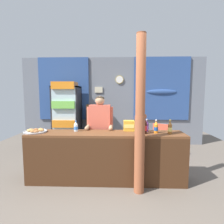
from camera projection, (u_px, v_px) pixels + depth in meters
ground_plane at (110, 165)px, 3.96m from camera, size 7.58×7.58×0.00m
back_wall_curtained at (113, 100)px, 5.56m from camera, size 5.65×0.22×2.71m
stall_counter at (106, 153)px, 3.13m from camera, size 2.82×0.52×0.90m
timber_post at (140, 119)px, 2.77m from camera, size 0.19×0.16×2.52m
drink_fridge at (67, 113)px, 5.10m from camera, size 0.74×0.70×1.93m
bottle_shelf_rack at (95, 125)px, 5.28m from camera, size 0.48×0.28×1.29m
plastic_lawn_chair at (162, 137)px, 4.50m from camera, size 0.60×0.60×0.86m
shopkeeper at (100, 124)px, 3.64m from camera, size 0.54×0.42×1.56m
soda_bottle_cola at (144, 126)px, 3.11m from camera, size 0.10×0.10×0.32m
soda_bottle_grape_soda at (147, 126)px, 3.28m from camera, size 0.07×0.07×0.24m
soda_bottle_water at (76, 127)px, 3.30m from camera, size 0.08×0.08×0.20m
soda_bottle_iced_tea at (170, 128)px, 3.10m from camera, size 0.07×0.07×0.25m
soda_bottle_orange_soda at (156, 127)px, 3.16m from camera, size 0.07×0.07×0.24m
snack_box_choco_powder at (129, 126)px, 3.36m from camera, size 0.20×0.16×0.19m
pastry_tray at (35, 131)px, 3.22m from camera, size 0.41×0.41×0.07m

